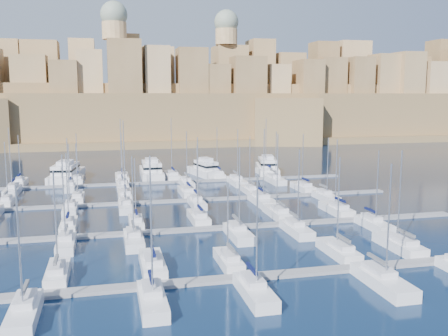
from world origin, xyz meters
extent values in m
plane|color=black|center=(0.00, 0.00, 0.00)|extent=(600.00, 600.00, 0.00)
cube|color=slate|center=(0.00, -34.00, 0.20)|extent=(84.00, 2.00, 0.40)
cube|color=slate|center=(0.00, -12.00, 0.20)|extent=(84.00, 2.00, 0.40)
cube|color=slate|center=(0.00, 10.00, 0.20)|extent=(84.00, 2.00, 0.40)
cube|color=slate|center=(0.00, 32.00, 0.20)|extent=(84.00, 2.00, 0.40)
cube|color=silver|center=(-22.77, -28.87, 0.51)|extent=(2.48, 8.27, 1.61)
cube|color=silver|center=(-22.77, -29.69, 1.66)|extent=(1.74, 3.72, 0.70)
cylinder|color=#9EA0A8|center=(-22.77, -28.45, 7.00)|extent=(0.18, 0.18, 11.38)
cube|color=#595B60|center=(-22.77, -30.11, 2.71)|extent=(0.35, 3.31, 0.35)
cube|color=silver|center=(-11.78, -28.35, 0.53)|extent=(2.79, 9.30, 1.66)
cube|color=silver|center=(-11.78, -29.28, 1.71)|extent=(1.95, 4.18, 0.70)
cylinder|color=#9EA0A8|center=(-11.78, -27.89, 7.69)|extent=(0.18, 0.18, 12.65)
cube|color=#080E36|center=(-11.78, -29.75, 2.76)|extent=(0.35, 3.72, 0.35)
cube|color=silver|center=(-2.36, -29.08, 0.50)|extent=(2.35, 7.84, 1.59)
cube|color=silver|center=(-2.36, -29.86, 1.64)|extent=(1.65, 3.53, 0.70)
cylinder|color=#9EA0A8|center=(-2.36, -28.69, 5.92)|extent=(0.18, 0.18, 9.26)
cube|color=#595B60|center=(-2.36, -30.26, 2.69)|extent=(0.35, 3.14, 0.35)
cube|color=silver|center=(12.83, -28.56, 0.52)|extent=(2.66, 8.88, 1.64)
cube|color=silver|center=(12.83, -29.45, 1.69)|extent=(1.86, 3.99, 0.70)
cylinder|color=#9EA0A8|center=(12.83, -28.12, 7.27)|extent=(0.18, 0.18, 11.86)
cube|color=#595B60|center=(12.83, -29.89, 2.74)|extent=(0.35, 3.55, 0.35)
cube|color=silver|center=(22.15, -28.20, 0.54)|extent=(2.88, 9.61, 1.68)
cube|color=silver|center=(22.15, -29.16, 1.73)|extent=(2.02, 4.32, 0.70)
cylinder|color=#9EA0A8|center=(22.15, -27.72, 7.58)|extent=(0.18, 0.18, 12.39)
cube|color=#595B60|center=(22.15, -29.64, 2.78)|extent=(0.35, 3.84, 0.35)
cube|color=silver|center=(-24.91, -39.39, 0.52)|extent=(2.63, 8.77, 1.64)
cube|color=silver|center=(-24.91, -38.51, 1.69)|extent=(1.84, 3.95, 0.70)
cylinder|color=#9EA0A8|center=(-24.91, -39.82, 7.24)|extent=(0.18, 0.18, 11.81)
cube|color=#595B60|center=(-24.91, -38.07, 2.74)|extent=(0.35, 3.51, 0.35)
cube|color=silver|center=(-12.78, -39.35, 0.52)|extent=(2.61, 8.70, 1.63)
cube|color=silver|center=(-12.78, -38.48, 1.68)|extent=(1.83, 3.91, 0.70)
cylinder|color=#9EA0A8|center=(-12.78, -39.78, 7.34)|extent=(0.18, 0.18, 12.00)
cube|color=#080E36|center=(-12.78, -38.04, 2.73)|extent=(0.35, 3.48, 0.35)
cube|color=silver|center=(-2.02, -39.44, 0.52)|extent=(2.66, 8.88, 1.64)
cube|color=silver|center=(-2.02, -38.55, 1.69)|extent=(1.86, 3.99, 0.70)
cylinder|color=#9EA0A8|center=(-2.02, -39.88, 7.21)|extent=(0.18, 0.18, 11.73)
cube|color=#080E36|center=(-2.02, -38.11, 2.74)|extent=(0.35, 3.55, 0.35)
cube|color=silver|center=(12.67, -39.95, 0.55)|extent=(2.97, 9.91, 1.70)
cube|color=silver|center=(12.67, -38.96, 1.75)|extent=(2.08, 4.46, 0.70)
cylinder|color=#9EA0A8|center=(12.67, -40.45, 7.66)|extent=(0.18, 0.18, 12.54)
cube|color=#595B60|center=(12.67, -38.47, 2.80)|extent=(0.35, 3.96, 0.35)
cube|color=silver|center=(-23.01, -6.90, 0.51)|extent=(2.46, 8.21, 1.61)
cube|color=silver|center=(-23.01, -7.72, 1.66)|extent=(1.72, 3.69, 0.70)
cylinder|color=#9EA0A8|center=(-23.01, -6.48, 6.75)|extent=(0.18, 0.18, 10.87)
cube|color=#080E36|center=(-23.01, -8.13, 2.71)|extent=(0.35, 3.28, 0.35)
cube|color=silver|center=(-12.48, -7.27, 0.49)|extent=(2.24, 7.46, 1.57)
cube|color=silver|center=(-12.48, -8.02, 1.62)|extent=(1.57, 3.36, 0.70)
cylinder|color=#9EA0A8|center=(-12.48, -6.90, 6.20)|extent=(0.18, 0.18, 9.86)
cube|color=#080E36|center=(-12.48, -8.39, 2.67)|extent=(0.35, 2.98, 0.35)
cube|color=silver|center=(-2.04, -6.56, 0.52)|extent=(2.66, 8.88, 1.64)
cube|color=silver|center=(-2.04, -7.45, 1.69)|extent=(1.86, 3.99, 0.70)
cylinder|color=#9EA0A8|center=(-2.04, -6.12, 7.80)|extent=(0.18, 0.18, 12.91)
cube|color=#080E36|center=(-2.04, -7.89, 2.74)|extent=(0.35, 3.55, 0.35)
cube|color=silver|center=(12.13, -6.35, 0.53)|extent=(2.79, 9.30, 1.66)
cube|color=silver|center=(12.13, -7.28, 1.71)|extent=(1.95, 4.18, 0.70)
cylinder|color=#9EA0A8|center=(12.13, -5.89, 7.95)|extent=(0.18, 0.18, 13.17)
cube|color=#595B60|center=(12.13, -7.75, 2.76)|extent=(0.35, 3.72, 0.35)
cube|color=silver|center=(23.37, -6.26, 0.54)|extent=(2.84, 9.48, 1.67)
cube|color=silver|center=(23.37, -7.21, 1.72)|extent=(1.99, 4.27, 0.70)
cylinder|color=#9EA0A8|center=(23.37, -5.79, 7.37)|extent=(0.18, 0.18, 11.98)
cube|color=#080E36|center=(23.37, -7.68, 2.77)|extent=(0.35, 3.79, 0.35)
cube|color=silver|center=(-22.69, -17.04, 0.50)|extent=(2.43, 8.08, 1.60)
cube|color=silver|center=(-22.69, -16.23, 1.65)|extent=(1.70, 3.64, 0.70)
cylinder|color=#9EA0A8|center=(-22.69, -17.45, 7.29)|extent=(0.18, 0.18, 11.98)
cube|color=#595B60|center=(-22.69, -15.83, 2.70)|extent=(0.35, 3.23, 0.35)
cube|color=silver|center=(-13.41, -17.39, 0.52)|extent=(2.63, 8.78, 1.64)
cube|color=silver|center=(-13.41, -16.51, 1.69)|extent=(1.84, 3.95, 0.70)
cylinder|color=#9EA0A8|center=(-13.41, -17.83, 7.09)|extent=(0.18, 0.18, 11.50)
cube|color=#595B60|center=(-13.41, -16.07, 2.74)|extent=(0.35, 3.51, 0.35)
cube|color=silver|center=(2.00, -17.57, 0.53)|extent=(2.74, 9.14, 1.66)
cube|color=silver|center=(2.00, -16.65, 1.71)|extent=(1.92, 4.11, 0.70)
cylinder|color=#9EA0A8|center=(2.00, -18.03, 7.52)|extent=(0.18, 0.18, 12.32)
cube|color=#595B60|center=(2.00, -16.20, 2.76)|extent=(0.35, 3.65, 0.35)
cube|color=silver|center=(11.34, -17.38, 0.52)|extent=(2.63, 8.75, 1.64)
cube|color=silver|center=(11.34, -16.50, 1.69)|extent=(1.84, 3.94, 0.70)
cylinder|color=#9EA0A8|center=(11.34, -17.82, 7.23)|extent=(0.18, 0.18, 11.78)
cube|color=#595B60|center=(11.34, -16.06, 2.74)|extent=(0.35, 3.50, 0.35)
cube|color=silver|center=(24.59, -17.32, 0.52)|extent=(2.59, 8.64, 1.63)
cube|color=silver|center=(24.59, -16.45, 1.68)|extent=(1.81, 3.89, 0.70)
cylinder|color=#9EA0A8|center=(24.59, -17.75, 6.96)|extent=(0.18, 0.18, 11.26)
cube|color=#080E36|center=(24.59, -16.02, 2.73)|extent=(0.35, 3.45, 0.35)
cube|color=silver|center=(-35.84, 14.72, 0.49)|extent=(2.23, 7.45, 1.57)
cube|color=silver|center=(-35.84, 13.98, 1.62)|extent=(1.56, 3.35, 0.70)
cylinder|color=#9EA0A8|center=(-35.84, 15.10, 6.79)|extent=(0.18, 0.18, 11.03)
cube|color=#595B60|center=(-35.84, 13.61, 2.67)|extent=(0.35, 2.98, 0.35)
cube|color=silver|center=(-22.71, 14.93, 0.50)|extent=(2.36, 7.87, 1.59)
cube|color=silver|center=(-22.71, 14.15, 1.64)|extent=(1.65, 3.54, 0.70)
cylinder|color=#9EA0A8|center=(-22.71, 15.33, 6.46)|extent=(0.18, 0.18, 10.34)
cube|color=#595B60|center=(-22.71, 13.75, 2.69)|extent=(0.35, 3.15, 0.35)
cube|color=silver|center=(-13.33, 15.71, 0.54)|extent=(2.83, 9.43, 1.67)
cube|color=silver|center=(-13.33, 14.77, 1.72)|extent=(1.98, 4.24, 0.70)
cylinder|color=#9EA0A8|center=(-13.33, 16.19, 8.73)|extent=(0.18, 0.18, 14.71)
cube|color=#080E36|center=(-13.33, 14.30, 2.77)|extent=(0.35, 3.77, 0.35)
cube|color=silver|center=(-0.30, 15.83, 0.54)|extent=(2.90, 9.66, 1.68)
cube|color=silver|center=(-0.30, 14.86, 1.73)|extent=(2.03, 4.34, 0.70)
cylinder|color=#9EA0A8|center=(-0.30, 16.31, 7.50)|extent=(0.18, 0.18, 12.24)
cube|color=#080E36|center=(-0.30, 14.38, 2.78)|extent=(0.35, 3.86, 0.35)
cube|color=silver|center=(13.34, 14.97, 0.50)|extent=(2.38, 7.94, 1.60)
cube|color=silver|center=(13.34, 14.18, 1.65)|extent=(1.67, 3.57, 0.70)
cylinder|color=#9EA0A8|center=(13.34, 15.37, 6.84)|extent=(0.18, 0.18, 11.08)
cube|color=#595B60|center=(13.34, 13.78, 2.70)|extent=(0.35, 3.18, 0.35)
cube|color=silver|center=(25.86, 15.58, 0.53)|extent=(2.75, 9.16, 1.66)
cube|color=silver|center=(25.86, 14.66, 1.71)|extent=(1.92, 4.12, 0.70)
cylinder|color=#9EA0A8|center=(25.86, 16.04, 6.98)|extent=(0.18, 0.18, 11.25)
cube|color=#080E36|center=(25.86, 14.21, 2.76)|extent=(0.35, 3.66, 0.35)
cube|color=silver|center=(-23.56, 4.94, 0.50)|extent=(2.44, 8.13, 1.61)
cube|color=silver|center=(-23.56, 5.75, 1.66)|extent=(1.71, 3.66, 0.70)
cylinder|color=#9EA0A8|center=(-23.56, 4.53, 7.48)|extent=(0.18, 0.18, 12.36)
cube|color=#595B60|center=(-23.56, 6.16, 2.71)|extent=(0.35, 3.25, 0.35)
cube|color=silver|center=(-13.67, 4.77, 0.51)|extent=(2.54, 8.46, 1.62)
cube|color=silver|center=(-13.67, 5.62, 1.67)|extent=(1.78, 3.81, 0.70)
cylinder|color=#9EA0A8|center=(-13.67, 4.35, 7.11)|extent=(0.18, 0.18, 11.57)
cube|color=#595B60|center=(-13.67, 6.04, 2.72)|extent=(0.35, 3.38, 0.35)
cube|color=silver|center=(-0.22, 4.88, 0.51)|extent=(2.47, 8.25, 1.61)
cube|color=silver|center=(-0.22, 5.70, 1.66)|extent=(1.73, 3.71, 0.70)
cylinder|color=#9EA0A8|center=(-0.22, 4.46, 6.54)|extent=(0.18, 0.18, 10.45)
cube|color=#080E36|center=(-0.22, 6.11, 2.71)|extent=(0.35, 3.30, 0.35)
cube|color=silver|center=(12.58, 3.68, 0.57)|extent=(3.19, 10.63, 1.73)
cube|color=silver|center=(12.58, 4.75, 1.78)|extent=(2.23, 4.79, 0.70)
cylinder|color=#9EA0A8|center=(12.58, 3.15, 8.13)|extent=(0.18, 0.18, 13.41)
cube|color=#080E36|center=(12.58, 5.28, 2.83)|extent=(0.35, 4.25, 0.35)
cube|color=silver|center=(26.39, 4.67, 0.52)|extent=(2.60, 8.66, 1.63)
cube|color=silver|center=(26.39, 5.54, 1.68)|extent=(1.82, 3.90, 0.70)
cylinder|color=#9EA0A8|center=(26.39, 4.24, 7.06)|extent=(0.18, 0.18, 11.44)
cube|color=#595B60|center=(26.39, 5.97, 2.73)|extent=(0.35, 3.46, 0.35)
cube|color=silver|center=(-36.93, 37.07, 0.50)|extent=(2.44, 8.14, 1.61)
cube|color=silver|center=(-36.93, 36.25, 1.66)|extent=(1.71, 3.66, 0.70)
cylinder|color=#9EA0A8|center=(-36.93, 37.48, 6.60)|extent=(0.18, 0.18, 10.59)
cube|color=#080E36|center=(-36.93, 35.85, 2.71)|extent=(0.35, 3.25, 0.35)
cube|color=silver|center=(-23.85, 37.45, 0.52)|extent=(2.67, 8.90, 1.64)
cube|color=silver|center=(-23.85, 36.56, 1.69)|extent=(1.87, 4.00, 0.70)
cylinder|color=#9EA0A8|center=(-23.85, 37.89, 6.68)|extent=(0.18, 0.18, 10.68)
cube|color=#080E36|center=(-23.85, 36.11, 2.74)|extent=(0.35, 3.56, 0.35)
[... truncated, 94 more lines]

